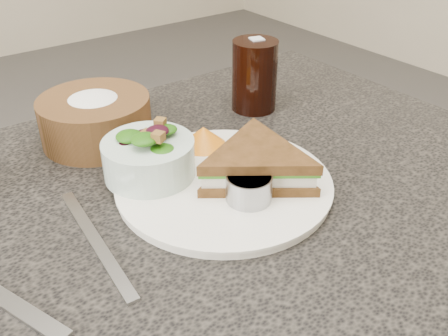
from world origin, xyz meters
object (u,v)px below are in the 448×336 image
at_px(dressing_ramekin, 249,188).
at_px(dinner_plate, 224,184).
at_px(sandwich, 257,164).
at_px(salad_bowl, 148,152).
at_px(cola_glass, 255,72).
at_px(bread_basket, 95,112).

bearing_deg(dressing_ramekin, dinner_plate, 88.77).
bearing_deg(dressing_ramekin, sandwich, 38.34).
relative_size(salad_bowl, cola_glass, 0.91).
distance_m(sandwich, bread_basket, 0.26).
relative_size(dressing_ramekin, bread_basket, 0.34).
relative_size(sandwich, bread_basket, 1.05).
bearing_deg(bread_basket, salad_bowl, -87.88).
distance_m(sandwich, salad_bowl, 0.14).
xyz_separation_m(sandwich, bread_basket, (-0.11, 0.24, 0.01)).
height_order(dinner_plate, salad_bowl, salad_bowl).
distance_m(salad_bowl, cola_glass, 0.27).
bearing_deg(dressing_ramekin, salad_bowl, 119.43).
distance_m(dinner_plate, dressing_ramekin, 0.06).
height_order(dinner_plate, cola_glass, cola_glass).
bearing_deg(dressing_ramekin, bread_basket, 105.16).
xyz_separation_m(sandwich, cola_glass, (0.15, 0.19, 0.03)).
xyz_separation_m(sandwich, dressing_ramekin, (-0.04, -0.03, -0.01)).
height_order(salad_bowl, bread_basket, bread_basket).
bearing_deg(cola_glass, dressing_ramekin, -130.77).
height_order(dressing_ramekin, cola_glass, cola_glass).
distance_m(sandwich, cola_glass, 0.24).
distance_m(dinner_plate, sandwich, 0.05).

